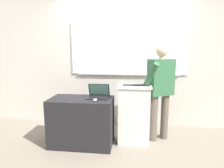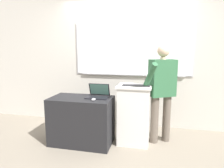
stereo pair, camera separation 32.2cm
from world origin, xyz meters
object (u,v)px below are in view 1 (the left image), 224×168
object	(u,v)px
side_desk	(82,122)
wireless_keyboard	(136,85)
person_presenter	(160,87)
computer_mouse_by_laptop	(95,100)
laptop	(98,94)
lectern_podium	(134,113)

from	to	relation	value
side_desk	wireless_keyboard	xyz separation A→B (m)	(0.86, 0.15, 0.60)
person_presenter	computer_mouse_by_laptop	bearing A→B (deg)	175.55
laptop	wireless_keyboard	size ratio (longest dim) A/B	0.82
person_presenter	laptop	bearing A→B (deg)	164.29
wireless_keyboard	side_desk	bearing A→B (deg)	-170.07
lectern_podium	computer_mouse_by_laptop	distance (m)	0.74
computer_mouse_by_laptop	person_presenter	bearing A→B (deg)	24.36
lectern_podium	laptop	distance (m)	0.68
person_presenter	computer_mouse_by_laptop	distance (m)	1.12
person_presenter	computer_mouse_by_laptop	size ratio (longest dim) A/B	16.18
person_presenter	wireless_keyboard	size ratio (longest dim) A/B	3.80
side_desk	wireless_keyboard	distance (m)	1.06
side_desk	laptop	distance (m)	0.53
lectern_podium	side_desk	bearing A→B (deg)	-165.86
lectern_podium	wireless_keyboard	distance (m)	0.50
side_desk	computer_mouse_by_laptop	size ratio (longest dim) A/B	10.00
person_presenter	laptop	size ratio (longest dim) A/B	4.63
laptop	person_presenter	bearing A→B (deg)	13.11
laptop	side_desk	bearing A→B (deg)	-158.88
laptop	wireless_keyboard	xyz separation A→B (m)	(0.60, 0.05, 0.15)
lectern_podium	wireless_keyboard	xyz separation A→B (m)	(0.03, -0.06, 0.49)
person_presenter	laptop	xyz separation A→B (m)	(-1.00, -0.23, -0.09)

